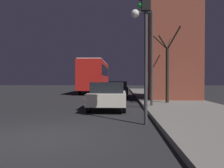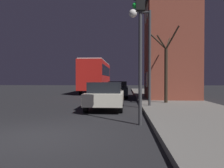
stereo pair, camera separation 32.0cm
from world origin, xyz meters
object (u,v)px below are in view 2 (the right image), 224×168
streetlamp (142,37)px  car_near_lane (106,95)px  car_mid_lane (118,89)px  bare_tree (166,67)px  bus (96,74)px  traffic_light (139,25)px

streetlamp → car_near_lane: (-1.92, -0.42, -3.11)m
streetlamp → car_mid_lane: bearing=101.5°
bare_tree → bus: size_ratio=0.43×
traffic_light → car_near_lane: 4.96m
streetlamp → bus: size_ratio=0.49×
car_mid_lane → car_near_lane: bearing=-92.6°
streetlamp → car_mid_lane: size_ratio=1.08×
traffic_light → car_near_lane: traffic_light is taller
streetlamp → car_mid_lane: streetlamp is taller
traffic_light → car_mid_lane: (-1.16, 11.97, -2.67)m
bare_tree → car_mid_lane: bearing=117.2°
traffic_light → bus: 19.39m
streetlamp → bus: streetlamp is taller
bare_tree → bus: bearing=115.0°
bare_tree → car_mid_lane: size_ratio=0.95×
streetlamp → traffic_light: size_ratio=1.08×
bus → car_mid_lane: bus is taller
streetlamp → car_mid_lane: (-1.56, 7.65, -3.12)m
traffic_light → bus: size_ratio=0.46×
traffic_light → bus: bearing=102.3°
car_mid_lane → streetlamp: bearing=-78.5°
car_near_lane → bare_tree: bearing=30.2°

